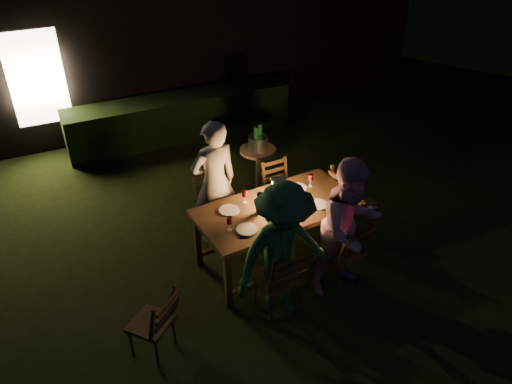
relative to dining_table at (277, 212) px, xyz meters
name	(u,v)px	position (x,y,z in m)	size (l,w,h in m)	color
garden_envelope	(163,20)	(0.54, 6.37, 0.83)	(40.00, 40.00, 3.20)	black
dining_table	(277,212)	(0.00, 0.00, 0.00)	(2.07, 1.15, 0.83)	#512E1B
chair_near_left	(279,289)	(-0.39, -0.81, -0.43)	(0.50, 0.53, 1.06)	#512E1B
chair_near_right	(342,263)	(0.51, -0.73, -0.45)	(0.51, 0.54, 0.99)	#512E1B
chair_far_left	(218,221)	(-0.51, 0.73, -0.45)	(0.49, 0.52, 0.98)	#512E1B
chair_far_right	(280,201)	(0.49, 0.81, -0.48)	(0.42, 0.45, 0.90)	#512E1B
chair_end	(351,211)	(1.22, 0.10, -0.43)	(0.56, 0.52, 1.06)	#512E1B
chair_spare	(154,333)	(-1.83, -0.77, -0.48)	(0.58, 0.59, 0.90)	#512E1B
person_house_side	(214,183)	(-0.52, 0.78, 0.13)	(0.64, 0.42, 1.75)	beige
person_opp_right	(349,228)	(0.52, -0.78, 0.12)	(0.85, 0.66, 1.74)	#D08FBB
person_opp_left	(283,254)	(-0.38, -0.85, 0.11)	(1.12, 0.64, 1.73)	#316335
lantern	(279,193)	(0.05, 0.05, 0.24)	(0.16, 0.16, 0.35)	white
plate_far_left	(229,210)	(-0.57, 0.17, 0.09)	(0.25, 0.25, 0.01)	white
plate_near_left	(247,229)	(-0.53, -0.26, 0.09)	(0.25, 0.25, 0.01)	white
plate_far_right	(298,188)	(0.43, 0.26, 0.09)	(0.25, 0.25, 0.01)	white
plate_near_right	(318,204)	(0.47, -0.18, 0.09)	(0.25, 0.25, 0.01)	white
wineglass_a	(245,197)	(-0.32, 0.25, 0.17)	(0.06, 0.06, 0.18)	#59070F
wineglass_b	(230,224)	(-0.71, -0.18, 0.17)	(0.06, 0.06, 0.18)	#59070F
wineglass_c	(311,205)	(0.32, -0.25, 0.17)	(0.06, 0.06, 0.18)	#59070F
wineglass_d	(311,180)	(0.60, 0.23, 0.17)	(0.06, 0.06, 0.18)	#59070F
wineglass_e	(284,216)	(-0.08, -0.31, 0.17)	(0.06, 0.06, 0.18)	silver
bottle_table	(260,203)	(-0.25, -0.02, 0.22)	(0.07, 0.07, 0.28)	#0F471E
napkin_left	(281,223)	(-0.12, -0.33, 0.09)	(0.18, 0.14, 0.01)	red
napkin_right	(328,205)	(0.57, -0.25, 0.09)	(0.18, 0.14, 0.01)	red
phone	(245,235)	(-0.59, -0.35, 0.09)	(0.14, 0.07, 0.01)	black
side_table	(258,154)	(0.51, 1.59, -0.10)	(0.55, 0.55, 0.74)	olive
ice_bucket	(258,143)	(0.51, 1.59, 0.10)	(0.30, 0.30, 0.22)	#A5A8AD
bottle_bucket_a	(256,141)	(0.46, 1.55, 0.15)	(0.07, 0.07, 0.32)	#0F471E
bottle_bucket_b	(260,138)	(0.56, 1.63, 0.15)	(0.07, 0.07, 0.32)	#0F471E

